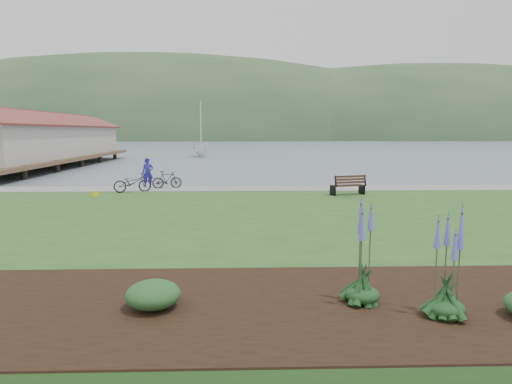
{
  "coord_description": "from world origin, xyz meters",
  "views": [
    {
      "loc": [
        -0.6,
        -17.61,
        3.52
      ],
      "look_at": [
        -0.09,
        -1.11,
        1.3
      ],
      "focal_mm": 32.0,
      "sensor_mm": 36.0,
      "label": 1
    }
  ],
  "objects_px": {
    "park_bench": "(349,185)",
    "bicycle_a": "(132,183)",
    "person": "(148,170)",
    "sailboat": "(201,157)"
  },
  "relations": [
    {
      "from": "park_bench",
      "to": "bicycle_a",
      "type": "distance_m",
      "value": 10.91
    },
    {
      "from": "person",
      "to": "sailboat",
      "type": "height_order",
      "value": "sailboat"
    },
    {
      "from": "park_bench",
      "to": "person",
      "type": "bearing_deg",
      "value": 148.39
    },
    {
      "from": "person",
      "to": "bicycle_a",
      "type": "xyz_separation_m",
      "value": [
        -0.43,
        -1.78,
        -0.48
      ]
    },
    {
      "from": "person",
      "to": "bicycle_a",
      "type": "height_order",
      "value": "person"
    },
    {
      "from": "park_bench",
      "to": "bicycle_a",
      "type": "height_order",
      "value": "park_bench"
    },
    {
      "from": "bicycle_a",
      "to": "sailboat",
      "type": "height_order",
      "value": "sailboat"
    },
    {
      "from": "person",
      "to": "sailboat",
      "type": "relative_size",
      "value": 0.08
    },
    {
      "from": "bicycle_a",
      "to": "person",
      "type": "bearing_deg",
      "value": -32.96
    },
    {
      "from": "sailboat",
      "to": "bicycle_a",
      "type": "bearing_deg",
      "value": -106.41
    }
  ]
}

